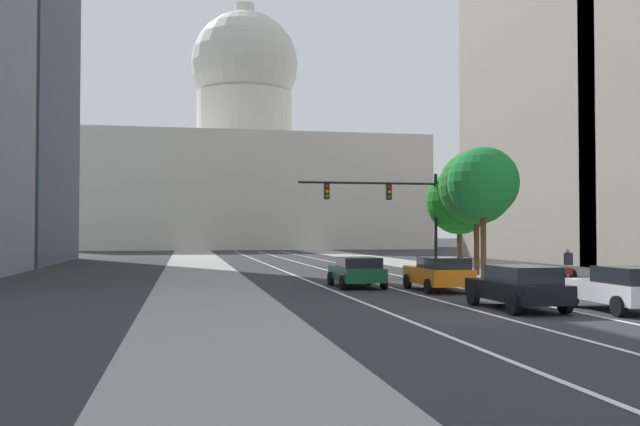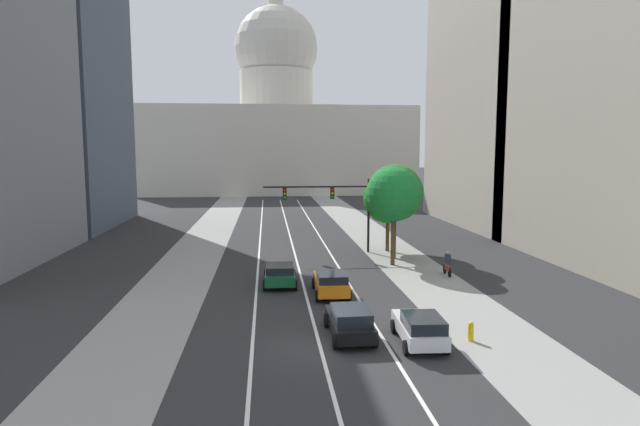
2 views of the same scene
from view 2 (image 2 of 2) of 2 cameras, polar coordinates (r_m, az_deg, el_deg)
ground_plane at (r=63.23m, az=-3.61°, el=-1.12°), size 400.00×400.00×0.00m
sidewalk_left at (r=58.56m, az=-11.61°, el=-1.87°), size 4.78×130.00×0.01m
sidewalk_right at (r=59.19m, az=4.67°, el=-1.66°), size 4.78×130.00×0.01m
lane_stripe_left at (r=48.38m, az=-6.48°, el=-3.56°), size 0.16×90.00×0.01m
lane_stripe_center at (r=48.42m, az=-2.95°, el=-3.52°), size 0.16×90.00×0.01m
lane_stripe_right at (r=48.65m, az=0.56°, el=-3.46°), size 0.16×90.00×0.01m
office_tower_far_left at (r=68.16m, az=-27.79°, el=13.20°), size 15.81×19.44×34.32m
capitol_building at (r=114.31m, az=-4.62°, el=8.66°), size 53.72×28.46×39.58m
car_orange at (r=32.03m, az=1.18°, el=-7.42°), size 2.10×4.35×1.49m
car_white at (r=24.61m, az=10.65°, el=-11.96°), size 2.10×4.19×1.47m
car_black at (r=25.12m, az=3.21°, el=-11.48°), size 2.03×4.35×1.46m
car_green at (r=34.48m, az=-4.32°, el=-6.48°), size 2.16×4.25×1.40m
traffic_signal_mast at (r=44.48m, az=1.53°, el=1.35°), size 8.91×0.39×6.25m
fire_hydrant at (r=25.66m, az=15.84°, el=-12.06°), size 0.26×0.35×0.91m
cyclist at (r=37.91m, az=13.47°, el=-5.28°), size 0.37×1.70×1.72m
street_tree_mid_right at (r=40.06m, az=7.87°, el=1.96°), size 4.04×4.04×7.38m
street_tree_far_right at (r=42.66m, az=8.00°, el=2.14°), size 4.52×4.52×7.53m
street_tree_near_right at (r=45.72m, az=7.29°, el=1.52°), size 4.22×4.22×6.63m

